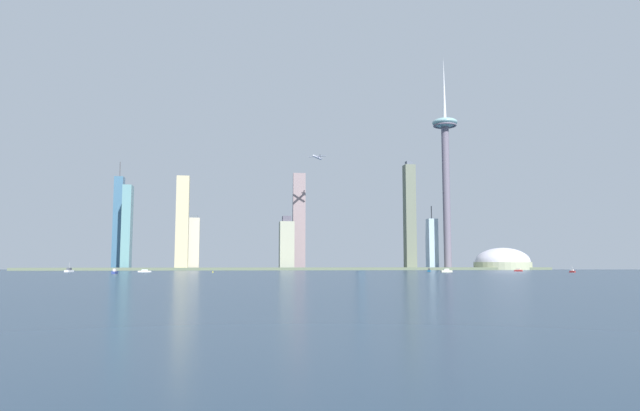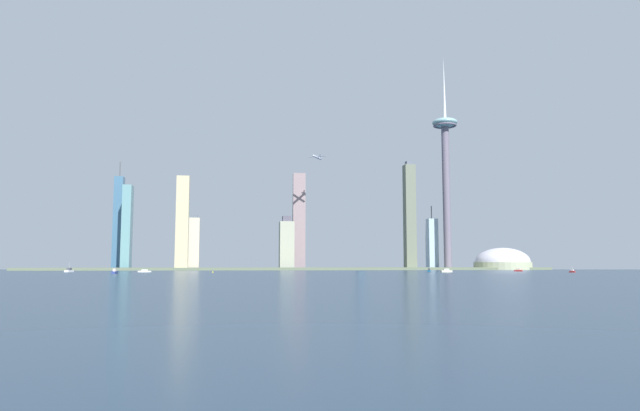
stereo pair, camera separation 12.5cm
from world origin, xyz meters
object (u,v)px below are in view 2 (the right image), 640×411
skyscraper_7 (432,244)px  boat_4 (446,271)px  stadium_dome (503,263)px  skyscraper_2 (361,227)px  skyscraper_6 (194,243)px  boat_5 (572,271)px  airplane (317,157)px  boat_6 (115,272)px  skyscraper_0 (299,221)px  skyscraper_5 (182,223)px  boat_2 (518,270)px  boat_3 (429,270)px  observation_tower (446,158)px  skyscraper_3 (118,223)px  skyscraper_4 (127,227)px  boat_1 (145,271)px  skyscraper_8 (410,216)px  channel_buoy_0 (213,272)px  skyscraper_1 (287,245)px

skyscraper_7 → boat_4: 338.22m
stadium_dome → skyscraper_2: 249.02m
skyscraper_6 → boat_5: 554.44m
stadium_dome → airplane: airplane is taller
boat_6 → airplane: 444.95m
skyscraper_0 → skyscraper_5: (-190.25, -91.87, -11.29)m
boat_2 → boat_3: (-127.56, -18.26, 0.14)m
observation_tower → stadium_dome: bearing=-5.7°
skyscraper_2 → boat_3: 329.36m
skyscraper_6 → boat_2: (426.43, -236.27, -40.72)m
skyscraper_3 → boat_4: size_ratio=13.50×
skyscraper_5 → skyscraper_3: bearing=139.1°
observation_tower → boat_6: (-469.47, -335.12, -186.78)m
skyscraper_4 → boat_1: size_ratio=8.82×
skyscraper_4 → skyscraper_5: size_ratio=0.93×
boat_6 → observation_tower: bearing=-53.3°
observation_tower → boat_3: 322.59m
skyscraper_8 → channel_buoy_0: (-314.08, -260.41, -87.63)m
boat_1 → boat_5: 486.28m
skyscraper_1 → skyscraper_4: (-255.19, -1.68, 25.75)m
stadium_dome → skyscraper_0: 352.24m
stadium_dome → skyscraper_8: bearing=176.0°
observation_tower → skyscraper_6: (-416.27, 19.44, -146.53)m
boat_1 → boat_6: size_ratio=1.14×
boat_2 → skyscraper_0: bearing=-2.7°
skyscraper_2 → boat_1: (-328.24, -308.81, -73.62)m
observation_tower → skyscraper_1: 306.40m
skyscraper_6 → boat_6: (-53.20, -354.56, -40.25)m
skyscraper_3 → boat_1: skyscraper_3 is taller
skyscraper_7 → airplane: 253.66m
boat_1 → skyscraper_4: bearing=114.6°
skyscraper_6 → boat_6: bearing=-98.5°
boat_3 → skyscraper_3: bearing=85.3°
skyscraper_1 → channel_buoy_0: (-111.92, -293.94, -40.68)m
stadium_dome → boat_6: size_ratio=7.03×
observation_tower → skyscraper_3: size_ratio=2.02×
skyscraper_0 → skyscraper_6: bearing=-162.3°
channel_buoy_0 → skyscraper_8: bearing=39.7°
skyscraper_1 → skyscraper_4: skyscraper_4 is taller
skyscraper_4 → skyscraper_6: skyscraper_4 is taller
skyscraper_7 → boat_3: size_ratio=15.50×
skyscraper_6 → boat_4: skyscraper_6 is taller
observation_tower → boat_1: observation_tower is taller
boat_2 → boat_3: bearing=54.7°
boat_3 → boat_1: bearing=119.8°
boat_1 → skyscraper_6: bearing=90.9°
skyscraper_7 → boat_1: bearing=-149.8°
skyscraper_5 → skyscraper_7: (417.52, 50.82, -28.51)m
skyscraper_8 → boat_3: 257.75m
boat_4 → skyscraper_6: bearing=131.0°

